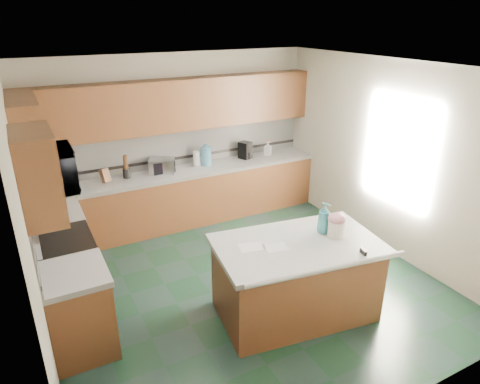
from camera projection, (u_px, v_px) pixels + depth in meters
floor at (242, 283)px, 5.54m from camera, size 4.60×4.60×0.00m
ceiling at (243, 68)px, 4.51m from camera, size 4.60×4.60×0.00m
wall_back at (175, 139)px, 6.92m from camera, size 4.60×0.04×2.70m
wall_front at (392, 290)px, 3.13m from camera, size 4.60×0.04×2.70m
wall_left at (26, 229)px, 4.02m from camera, size 0.04×4.60×2.70m
wall_right at (387, 158)px, 6.03m from camera, size 0.04×4.60×2.70m
back_base_cab at (185, 198)px, 7.01m from camera, size 4.60×0.60×0.86m
back_countertop at (184, 172)px, 6.83m from camera, size 4.60×0.64×0.06m
back_upper_cab at (177, 105)px, 6.54m from camera, size 4.60×0.33×0.78m
back_backsplash at (176, 147)px, 6.94m from camera, size 4.60×0.02×0.63m
back_accent_band at (177, 158)px, 7.01m from camera, size 4.60×0.01×0.05m
left_base_cab_rear at (61, 246)px, 5.57m from camera, size 0.60×0.82×0.86m
left_counter_rear at (55, 214)px, 5.39m from camera, size 0.64×0.82×0.06m
left_base_cab_front at (79, 313)px, 4.32m from camera, size 0.60×0.72×0.86m
left_counter_front at (73, 274)px, 4.14m from camera, size 0.64×0.72×0.06m
left_backsplash at (28, 217)px, 4.53m from camera, size 0.02×2.30×0.63m
left_accent_band at (32, 233)px, 4.61m from camera, size 0.01×2.30×0.05m
left_upper_cab_rear at (26, 132)px, 5.04m from camera, size 0.33×1.09×0.78m
left_upper_cab_front at (38, 175)px, 3.68m from camera, size 0.33×0.72×0.78m
range_body at (69, 276)px, 4.92m from camera, size 0.60×0.76×0.88m
range_oven_door at (95, 272)px, 5.06m from camera, size 0.02×0.68×0.55m
range_cooktop at (63, 240)px, 4.74m from camera, size 0.62×0.78×0.04m
range_handle at (94, 243)px, 4.93m from camera, size 0.02×0.66×0.02m
range_backguard at (35, 236)px, 4.58m from camera, size 0.06×0.76×0.18m
microwave at (50, 170)px, 4.42m from camera, size 0.50×0.73×0.41m
island_base at (296, 281)px, 4.84m from camera, size 1.82×1.20×0.86m
island_top at (298, 245)px, 4.67m from camera, size 1.93×1.32×0.06m
island_bullnose at (329, 269)px, 4.23m from camera, size 1.79×0.32×0.06m
treat_jar at (336, 229)px, 4.75m from camera, size 0.22×0.22×0.19m
treat_jar_lid at (337, 219)px, 4.71m from camera, size 0.20×0.20×0.12m
treat_jar_knob at (337, 215)px, 4.69m from camera, size 0.06×0.02×0.02m
treat_jar_knob_end_l at (335, 216)px, 4.68m from camera, size 0.03×0.03×0.03m
treat_jar_knob_end_r at (340, 214)px, 4.70m from camera, size 0.03×0.03×0.03m
soap_bottle_island at (324, 218)px, 4.80m from camera, size 0.17×0.17×0.37m
paper_sheet_a at (276, 248)px, 4.55m from camera, size 0.28×0.23×0.00m
paper_sheet_b at (252, 247)px, 4.57m from camera, size 0.31×0.26×0.00m
clamp_body at (363, 253)px, 4.43m from camera, size 0.05×0.11×0.09m
clamp_handle at (367, 258)px, 4.39m from camera, size 0.02×0.07×0.02m
knife_block at (105, 176)px, 6.30m from camera, size 0.16×0.18×0.22m
utensil_crock at (127, 173)px, 6.48m from camera, size 0.11×0.11×0.14m
utensil_bundle at (126, 162)px, 6.41m from camera, size 0.07×0.07×0.21m
toaster_oven at (162, 166)px, 6.68m from camera, size 0.46×0.40×0.22m
toaster_oven_door at (165, 168)px, 6.57m from camera, size 0.35×0.01×0.18m
paper_towel at (197, 159)px, 6.97m from camera, size 0.11×0.11×0.25m
paper_towel_base at (197, 165)px, 7.02m from camera, size 0.16×0.16×0.01m
water_jug at (206, 156)px, 7.00m from camera, size 0.18×0.18×0.30m
water_jug_neck at (206, 146)px, 6.93m from camera, size 0.09×0.09×0.04m
coffee_maker at (245, 150)px, 7.33m from camera, size 0.23×0.24×0.29m
coffee_carafe at (246, 156)px, 7.33m from camera, size 0.12×0.12×0.12m
soap_bottle_back at (268, 148)px, 7.51m from camera, size 0.16×0.16×0.25m
soap_back_cap at (268, 141)px, 7.45m from camera, size 0.02×0.02×0.03m
window_light_proxy at (398, 152)px, 5.79m from camera, size 0.02×1.40×1.10m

